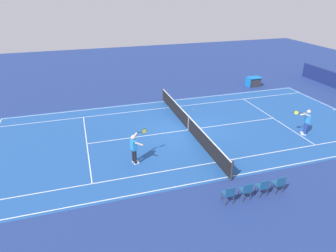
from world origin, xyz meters
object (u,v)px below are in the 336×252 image
(spectator_chair_3, at_px, (229,193))
(equipment_cart_tarped, at_px, (253,82))
(spectator_chair_0, at_px, (279,183))
(tennis_player_near, at_px, (134,147))
(spectator_chair_1, at_px, (263,186))
(spectator_chair_2, at_px, (246,190))
(tennis_net, at_px, (188,123))
(tennis_player_far, at_px, (306,121))
(tennis_ball, at_px, (193,110))

(spectator_chair_3, distance_m, equipment_cart_tarped, 17.32)
(spectator_chair_0, height_order, spectator_chair_3, same)
(tennis_player_near, distance_m, spectator_chair_3, 5.39)
(spectator_chair_1, bearing_deg, equipment_cart_tarped, -120.31)
(spectator_chair_2, bearing_deg, equipment_cart_tarped, -122.75)
(tennis_net, bearing_deg, spectator_chair_0, 102.19)
(tennis_net, xyz_separation_m, tennis_player_near, (4.08, 2.90, 0.44))
(tennis_player_far, xyz_separation_m, spectator_chair_1, (5.98, 4.53, -0.41))
(spectator_chair_2, relative_size, equipment_cart_tarped, 0.70)
(tennis_ball, relative_size, spectator_chair_0, 0.08)
(spectator_chair_2, bearing_deg, tennis_net, -90.73)
(tennis_net, distance_m, spectator_chair_0, 7.42)
(tennis_net, distance_m, tennis_ball, 3.50)
(tennis_net, relative_size, spectator_chair_0, 13.30)
(spectator_chair_2, xyz_separation_m, spectator_chair_3, (0.83, 0.00, 0.00))
(tennis_ball, bearing_deg, tennis_player_near, 46.69)
(tennis_player_far, height_order, spectator_chair_1, tennis_player_far)
(tennis_player_near, height_order, tennis_ball, tennis_player_near)
(equipment_cart_tarped, bearing_deg, tennis_net, 37.50)
(spectator_chair_3, relative_size, equipment_cart_tarped, 0.70)
(tennis_player_far, relative_size, spectator_chair_0, 1.93)
(tennis_net, bearing_deg, tennis_player_far, 157.94)
(tennis_player_far, xyz_separation_m, tennis_ball, (5.15, -5.82, -0.90))
(tennis_player_far, bearing_deg, tennis_net, -22.06)
(spectator_chair_0, distance_m, spectator_chair_1, 0.83)
(tennis_player_far, height_order, spectator_chair_2, tennis_player_far)
(tennis_player_far, distance_m, spectator_chair_0, 6.87)
(spectator_chair_0, relative_size, spectator_chair_1, 1.00)
(spectator_chair_1, xyz_separation_m, spectator_chair_3, (1.66, 0.00, 0.00))
(tennis_ball, height_order, spectator_chair_1, spectator_chair_1)
(spectator_chair_3, bearing_deg, tennis_ball, -103.53)
(spectator_chair_2, height_order, spectator_chair_3, same)
(tennis_net, relative_size, equipment_cart_tarped, 9.36)
(tennis_net, height_order, equipment_cart_tarped, tennis_net)
(tennis_player_far, height_order, spectator_chair_3, tennis_player_far)
(tennis_ball, height_order, equipment_cart_tarped, equipment_cart_tarped)
(tennis_ball, distance_m, spectator_chair_3, 10.65)
(tennis_net, relative_size, tennis_ball, 177.27)
(spectator_chair_1, distance_m, equipment_cart_tarped, 16.42)
(tennis_player_near, relative_size, spectator_chair_3, 1.93)
(spectator_chair_1, distance_m, spectator_chair_2, 0.83)
(spectator_chair_0, bearing_deg, tennis_net, -77.81)
(tennis_player_near, distance_m, tennis_player_far, 10.80)
(tennis_ball, relative_size, spectator_chair_1, 0.08)
(tennis_player_near, xyz_separation_m, spectator_chair_2, (-3.99, 4.35, -0.41))
(tennis_net, bearing_deg, tennis_player_near, 35.39)
(spectator_chair_0, bearing_deg, spectator_chair_3, 0.00)
(tennis_player_near, relative_size, spectator_chair_0, 1.93)
(spectator_chair_1, relative_size, spectator_chair_2, 1.00)
(spectator_chair_0, bearing_deg, spectator_chair_2, 0.00)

